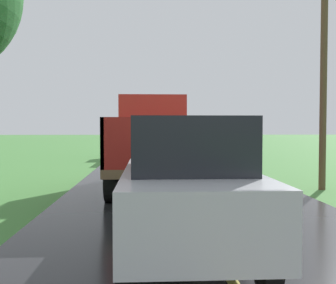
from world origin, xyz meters
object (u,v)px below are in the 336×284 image
object	(u,v)px
following_car	(186,184)
banana_truck_far	(153,134)
banana_truck_near	(153,140)
utility_pole_roadside	(324,51)

from	to	relation	value
following_car	banana_truck_far	bearing A→B (deg)	90.57
banana_truck_near	following_car	bearing A→B (deg)	-86.88
utility_pole_roadside	following_car	distance (m)	8.24
banana_truck_far	following_car	xyz separation A→B (m)	(0.19, -19.50, -0.39)
banana_truck_far	following_car	bearing A→B (deg)	-89.43
utility_pole_roadside	following_car	bearing A→B (deg)	-127.74
banana_truck_near	banana_truck_far	xyz separation A→B (m)	(0.16, 12.95, -0.01)
utility_pole_roadside	banana_truck_near	bearing A→B (deg)	174.36
banana_truck_near	following_car	xyz separation A→B (m)	(0.36, -6.55, -0.40)
banana_truck_near	utility_pole_roadside	size ratio (longest dim) A/B	0.77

